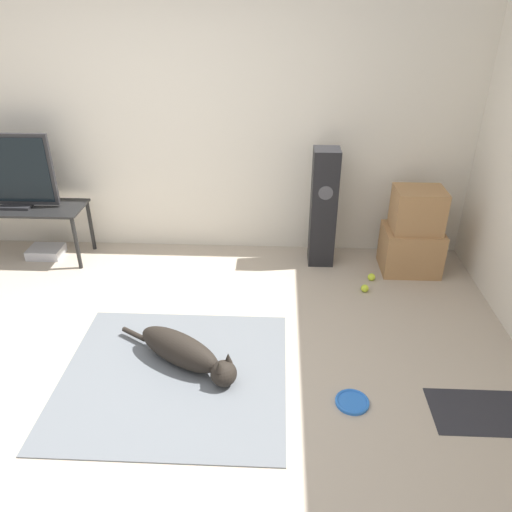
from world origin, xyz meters
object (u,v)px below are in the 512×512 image
floor_speaker (323,208)px  tennis_ball_near_speaker (365,288)px  tennis_ball_by_boxes (371,277)px  cardboard_box_upper (418,210)px  game_console (46,252)px  frisbee (352,402)px  cardboard_box_lower (411,250)px  dog (185,352)px  tv_stand (20,213)px  tv (10,172)px

floor_speaker → tennis_ball_near_speaker: size_ratio=16.46×
floor_speaker → tennis_ball_by_boxes: (0.43, -0.33, -0.51)m
cardboard_box_upper → tennis_ball_near_speaker: cardboard_box_upper is taller
tennis_ball_by_boxes → game_console: size_ratio=0.21×
tennis_ball_by_boxes → tennis_ball_near_speaker: 0.21m
cardboard_box_upper → tennis_ball_near_speaker: size_ratio=6.36×
floor_speaker → tennis_ball_near_speaker: (0.35, -0.52, -0.51)m
frisbee → floor_speaker: floor_speaker is taller
cardboard_box_lower → tennis_ball_near_speaker: cardboard_box_lower is taller
frisbee → game_console: game_console is taller
cardboard_box_upper → dog: bearing=-141.9°
dog → frisbee: bearing=-14.9°
tv_stand → tv: tv is taller
tv → tennis_ball_by_boxes: size_ratio=11.84×
tennis_ball_near_speaker → dog: bearing=-143.3°
cardboard_box_lower → floor_speaker: 0.88m
floor_speaker → tv_stand: bearing=-179.1°
dog → tennis_ball_by_boxes: dog is taller
dog → tv_stand: 2.34m
dog → game_console: size_ratio=2.85×
cardboard_box_upper → tv_stand: 3.59m
tv → tennis_ball_near_speaker: (3.13, -0.48, -0.82)m
tennis_ball_by_boxes → tv: bearing=174.8°
tennis_ball_by_boxes → dog: bearing=-140.2°
cardboard_box_upper → tv: (-3.58, 0.07, 0.26)m
tennis_ball_near_speaker → tv: bearing=171.3°
dog → cardboard_box_upper: 2.35m
cardboard_box_lower → tv: (-3.58, 0.07, 0.65)m
dog → tv_stand: (-1.77, 1.49, 0.34)m
dog → floor_speaker: size_ratio=0.82×
tv_stand → tv: 0.39m
tv_stand → tennis_ball_by_boxes: 3.25m
floor_speaker → frisbee: bearing=-87.4°
tv → floor_speaker: bearing=0.8°
cardboard_box_upper → tv_stand: bearing=178.9°
cardboard_box_lower → game_console: (-3.43, 0.09, -0.16)m
dog → tennis_ball_by_boxes: size_ratio=13.50×
tennis_ball_by_boxes → game_console: game_console is taller
dog → tv: (-1.77, 1.50, 0.73)m
cardboard_box_upper → floor_speaker: bearing=172.0°
cardboard_box_lower → tennis_ball_near_speaker: 0.63m
frisbee → floor_speaker: size_ratio=0.20×
cardboard_box_upper → tv: bearing=178.8°
game_console → floor_speaker: bearing=0.4°
tennis_ball_near_speaker → game_console: bearing=170.5°
frisbee → tennis_ball_by_boxes: 1.54m
tv_stand → tennis_ball_near_speaker: 3.19m
cardboard_box_upper → cardboard_box_lower: bearing=174.1°
tennis_ball_by_boxes → game_console: bearing=174.2°
floor_speaker → tennis_ball_near_speaker: 0.81m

